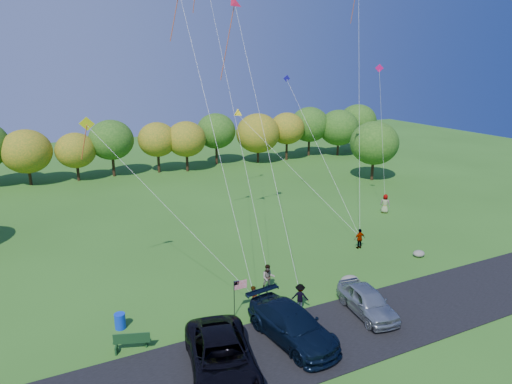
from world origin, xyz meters
The scene contains 17 objects.
ground centered at (0.00, 0.00, 0.00)m, with size 140.00×140.00×0.00m, color #2C601B.
asphalt_lane centered at (0.00, -4.00, 0.03)m, with size 44.00×6.00×0.06m, color black.
treeline centered at (-1.69, 35.51, 4.82)m, with size 76.60×27.57×8.64m.
minivan_dark centered at (-7.18, -4.39, 0.97)m, with size 3.04×6.58×1.83m, color black.
minivan_navy centered at (-2.73, -3.44, 0.95)m, with size 2.50×6.16×1.79m, color black.
minivan_silver centered at (2.64, -3.09, 0.87)m, with size 1.92×4.77×1.62m, color #9EA5A8.
flyer_a centered at (-3.26, 0.13, 0.84)m, with size 0.61×0.40×1.68m, color #4C4C59.
flyer_b centered at (-1.25, 2.15, 0.90)m, with size 0.87×0.68×1.79m, color #4C4C59.
flyer_c centered at (-0.62, -0.80, 0.81)m, with size 1.05×0.60×1.63m, color #4C4C59.
flyer_d centered at (8.58, 5.07, 0.83)m, with size 0.98×0.41×1.66m, color #4C4C59.
flyer_e centered at (16.53, 11.14, 0.96)m, with size 0.93×0.61×1.91m, color #4C4C59.
park_bench centered at (-10.67, -0.51, 0.56)m, with size 1.82×0.90×1.04m.
trash_barrel centered at (-10.85, 1.85, 0.46)m, with size 0.61×0.61×0.91m, color #0D35CA.
flag_assembly centered at (-4.30, 0.17, 1.70)m, with size 0.85×0.55×2.29m.
boulder_near centered at (4.01, 0.34, 0.32)m, with size 1.30×1.02×0.65m, color gray.
boulder_far centered at (11.69, 1.75, 0.25)m, with size 0.94×0.79×0.49m, color gray.
kites_aloft centered at (1.85, 12.12, 17.95)m, with size 26.39×11.73×13.73m.
Camera 1 is at (-13.95, -21.89, 14.57)m, focal length 32.00 mm.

